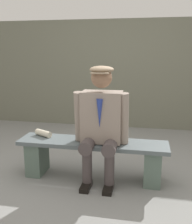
{
  "coord_description": "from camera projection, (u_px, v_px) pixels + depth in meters",
  "views": [
    {
      "loc": [
        -0.6,
        2.83,
        1.47
      ],
      "look_at": [
        -0.04,
        0.0,
        0.8
      ],
      "focal_mm": 42.11,
      "sensor_mm": 36.0,
      "label": 1
    }
  ],
  "objects": [
    {
      "name": "rolled_magazine",
      "position": [
        43.0,
        133.0,
        3.22
      ],
      "size": [
        0.24,
        0.18,
        0.08
      ],
      "primitive_type": "cylinder",
      "rotation": [
        0.0,
        1.57,
        -0.48
      ],
      "color": "beige",
      "rests_on": "bench"
    },
    {
      "name": "ground_plane",
      "position": [
        92.0,
        177.0,
        3.14
      ],
      "size": [
        30.0,
        30.0,
        0.0
      ],
      "primitive_type": "plane",
      "color": "gray"
    },
    {
      "name": "seated_man",
      "position": [
        101.0,
        120.0,
        2.92
      ],
      "size": [
        0.63,
        0.52,
        1.32
      ],
      "color": "gray",
      "rests_on": "ground"
    },
    {
      "name": "stadium_wall",
      "position": [
        117.0,
        74.0,
        5.17
      ],
      "size": [
        12.0,
        0.24,
        2.07
      ],
      "primitive_type": "cube",
      "color": "#686958",
      "rests_on": "ground"
    },
    {
      "name": "bench",
      "position": [
        92.0,
        154.0,
        3.08
      ],
      "size": [
        1.74,
        0.38,
        0.45
      ],
      "color": "#515B5E",
      "rests_on": "ground"
    }
  ]
}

